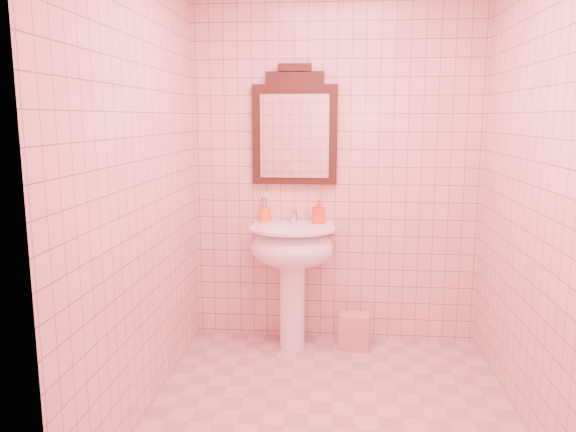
# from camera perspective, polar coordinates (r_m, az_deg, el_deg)

# --- Properties ---
(floor) EXTENTS (2.20, 2.20, 0.00)m
(floor) POSITION_cam_1_polar(r_m,az_deg,el_deg) (3.24, 4.45, -19.47)
(floor) COLOR #C99E91
(floor) RESTS_ON ground
(back_wall) EXTENTS (2.00, 0.02, 2.50)m
(back_wall) POSITION_cam_1_polar(r_m,az_deg,el_deg) (3.94, 4.89, 4.98)
(back_wall) COLOR beige
(back_wall) RESTS_ON floor
(pedestal_sink) EXTENTS (0.58, 0.58, 0.86)m
(pedestal_sink) POSITION_cam_1_polar(r_m,az_deg,el_deg) (3.82, 0.43, -4.09)
(pedestal_sink) COLOR white
(pedestal_sink) RESTS_ON floor
(faucet) EXTENTS (0.04, 0.16, 0.11)m
(faucet) POSITION_cam_1_polar(r_m,az_deg,el_deg) (3.90, 0.60, 0.08)
(faucet) COLOR white
(faucet) RESTS_ON pedestal_sink
(mirror) EXTENTS (0.59, 0.06, 0.82)m
(mirror) POSITION_cam_1_polar(r_m,az_deg,el_deg) (3.91, 0.69, 8.80)
(mirror) COLOR black
(mirror) RESTS_ON back_wall
(toothbrush_cup) EXTENTS (0.08, 0.08, 0.18)m
(toothbrush_cup) POSITION_cam_1_polar(r_m,az_deg,el_deg) (3.96, -2.36, 0.15)
(toothbrush_cup) COLOR orange
(toothbrush_cup) RESTS_ON pedestal_sink
(soap_dispenser) EXTENTS (0.09, 0.09, 0.17)m
(soap_dispenser) POSITION_cam_1_polar(r_m,az_deg,el_deg) (3.89, 3.11, 0.46)
(soap_dispenser) COLOR red
(soap_dispenser) RESTS_ON pedestal_sink
(towel) EXTENTS (0.22, 0.16, 0.25)m
(towel) POSITION_cam_1_polar(r_m,az_deg,el_deg) (4.00, 6.77, -11.56)
(towel) COLOR tan
(towel) RESTS_ON floor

